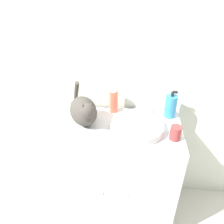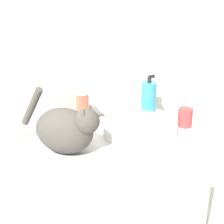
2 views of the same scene
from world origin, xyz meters
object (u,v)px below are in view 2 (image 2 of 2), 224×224
soap_bottle (149,97)px  cup (185,117)px  spray_bottle (83,108)px  cat (66,129)px

soap_bottle → cup: (0.01, -0.25, -0.04)m
soap_bottle → spray_bottle: spray_bottle is taller
cat → cup: (0.56, -0.10, -0.05)m
spray_bottle → cup: size_ratio=2.30×
cat → spray_bottle: size_ratio=1.68×
soap_bottle → spray_bottle: 0.39m
spray_bottle → cat: bearing=-135.7°
soap_bottle → spray_bottle: size_ratio=0.98×
soap_bottle → cat: bearing=-165.0°
cat → soap_bottle: 0.58m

